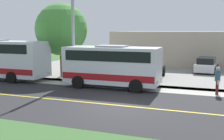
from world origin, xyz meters
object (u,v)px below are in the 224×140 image
Objects in this scene: street_light_pole at (72,24)px; pedestrian_with_bags at (218,79)px; shuttle_bus_front at (112,64)px; commercial_building at (218,48)px; parked_car_near at (149,70)px; tree_curbside at (61,30)px; parked_car_far at (206,65)px.

pedestrian_with_bags is at bearing 88.82° from street_light_pole.
commercial_building is at bearing 156.66° from shuttle_bus_front.
tree_curbside is (1.96, -7.32, 3.42)m from parked_car_near.
street_light_pole is 19.78m from commercial_building.
parked_car_far is (-5.22, 4.54, 0.00)m from parked_car_near.
shuttle_bus_front is 0.84× the size of street_light_pole.
parked_car_far is 7.02m from commercial_building.
tree_curbside is at bearing -136.37° from street_light_pole.
pedestrian_with_bags is 0.22× the size of street_light_pole.
pedestrian_with_bags is 0.07× the size of commercial_building.
parked_car_near is at bearing 161.43° from shuttle_bus_front.
shuttle_bus_front is at bearing 83.95° from street_light_pole.
commercial_building reaches higher than pedestrian_with_bags.
parked_car_near is at bearing 132.37° from street_light_pole.
commercial_building reaches higher than parked_car_near.
pedestrian_with_bags is 9.96m from parked_car_far.
shuttle_bus_front is 3.84× the size of pedestrian_with_bags.
parked_car_near is 0.99× the size of parked_car_far.
street_light_pole reaches higher than parked_car_far.
parked_car_far is (-9.91, -0.88, -0.27)m from pedestrian_with_bags.
parked_car_near is at bearing 105.02° from tree_curbside.
street_light_pole reaches higher than shuttle_bus_front.
street_light_pole is 14.08m from parked_car_far.
tree_curbside is (-2.87, -5.70, 2.47)m from shuttle_bus_front.
tree_curbside reaches higher than shuttle_bus_front.
commercial_building is at bearing 154.83° from parked_car_near.
parked_car_near is (-4.48, 4.92, -3.82)m from street_light_pole.
commercial_building is (-16.52, 10.57, -2.56)m from street_light_pole.
parked_car_near and parked_car_far have the same top height.
tree_curbside is 0.27× the size of commercial_building.
tree_curbside is at bearing -74.98° from parked_car_near.
shuttle_bus_front is 4.38m from street_light_pole.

